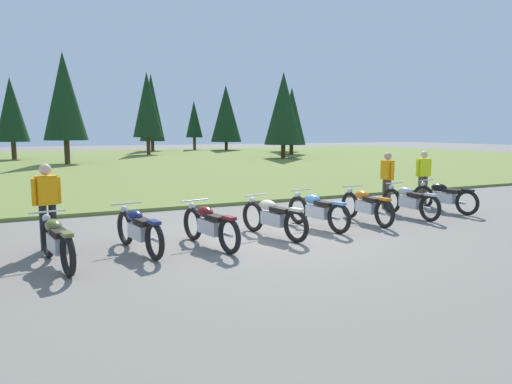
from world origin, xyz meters
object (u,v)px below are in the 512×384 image
Objects in this scene: motorcycle_silver at (410,201)px; rider_with_back_turned at (423,174)px; motorcycle_maroon at (210,225)px; motorcycle_black at (444,197)px; motorcycle_olive at (57,241)px; motorcycle_navy at (139,229)px; rider_checking_bike at (387,177)px; motorcycle_cream at (273,217)px; motorcycle_sky_blue at (317,210)px; rider_in_hivis_vest at (47,201)px; motorcycle_orange at (366,205)px.

motorcycle_silver is 1.26× the size of rider_with_back_turned.
motorcycle_silver is (5.92, 0.78, 0.00)m from motorcycle_maroon.
motorcycle_black is 1.25× the size of rider_with_back_turned.
motorcycle_olive is at bearing -166.75° from rider_with_back_turned.
motorcycle_navy is 1.24× the size of rider_checking_bike.
motorcycle_cream is 0.99× the size of motorcycle_sky_blue.
motorcycle_silver is 8.84m from rider_in_hivis_vest.
motorcycle_orange is 1.26× the size of rider_with_back_turned.
motorcycle_orange is 3.97m from rider_with_back_turned.
motorcycle_olive and motorcycle_maroon have the same top height.
motorcycle_olive is 1.00× the size of motorcycle_maroon.
motorcycle_sky_blue is at bearing -177.12° from motorcycle_orange.
motorcycle_silver is 1.42m from rider_checking_bike.
rider_checking_bike is at bearing 37.04° from motorcycle_orange.
rider_checking_bike reaches higher than motorcycle_olive.
rider_with_back_turned is 10.90m from rider_in_hivis_vest.
motorcycle_orange is at bearing -173.50° from motorcycle_black.
motorcycle_sky_blue and motorcycle_orange have the same top height.
rider_in_hivis_vest is at bearing 158.55° from motorcycle_maroon.
motorcycle_maroon is at bearing -171.51° from motorcycle_orange.
rider_with_back_turned is (7.93, 2.34, 0.51)m from motorcycle_maroon.
motorcycle_cream is at bearing -173.04° from motorcycle_silver.
motorcycle_orange is (2.84, 0.41, 0.00)m from motorcycle_cream.
rider_with_back_turned and rider_in_hivis_vest have the same top height.
motorcycle_black is 1.25× the size of rider_checking_bike.
rider_with_back_turned is (3.56, 1.69, 0.51)m from motorcycle_orange.
motorcycle_cream is (1.54, 0.24, 0.00)m from motorcycle_maroon.
rider_in_hivis_vest is at bearing 94.22° from motorcycle_olive.
motorcycle_orange is 2.40m from rider_checking_bike.
motorcycle_orange and motorcycle_silver have the same top height.
rider_in_hivis_vest reaches higher than motorcycle_silver.
motorcycle_maroon and motorcycle_black have the same top height.
motorcycle_sky_blue is 1.00× the size of motorcycle_black.
motorcycle_silver is at bearing 6.32° from motorcycle_olive.
motorcycle_silver is 1.01× the size of motorcycle_black.
rider_in_hivis_vest is at bearing 176.18° from motorcycle_orange.
motorcycle_navy is 1.01× the size of motorcycle_cream.
rider_in_hivis_vest is at bearing 147.91° from motorcycle_navy.
motorcycle_olive is 1.00× the size of motorcycle_sky_blue.
motorcycle_cream is 2.87m from motorcycle_orange.
rider_checking_bike is at bearing 137.54° from motorcycle_black.
motorcycle_orange is at bearing 6.69° from motorcycle_olive.
motorcycle_orange is (5.73, 0.48, 0.00)m from motorcycle_navy.
rider_in_hivis_vest reaches higher than motorcycle_cream.
motorcycle_maroon is at bearing -21.45° from rider_in_hivis_vest.
rider_with_back_turned is at bearing 6.32° from rider_in_hivis_vest.
rider_with_back_turned reaches higher than motorcycle_orange.
motorcycle_navy and motorcycle_maroon have the same top height.
rider_with_back_turned reaches higher than motorcycle_olive.
motorcycle_maroon and motorcycle_sky_blue have the same top height.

